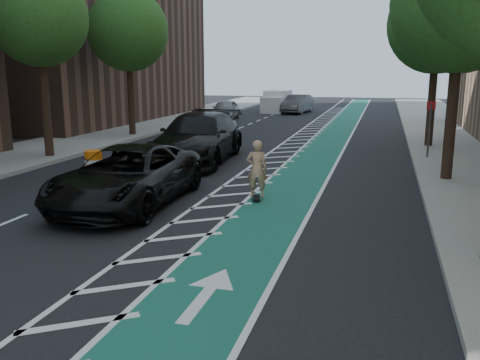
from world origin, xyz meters
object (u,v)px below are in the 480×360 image
(suv_near, at_px, (128,176))
(suv_far, at_px, (198,138))
(barrel_a, at_px, (94,166))
(skateboarder, at_px, (257,169))

(suv_near, height_order, suv_far, suv_far)
(suv_far, distance_m, barrel_a, 4.95)
(skateboarder, relative_size, suv_far, 0.25)
(suv_far, bearing_deg, skateboarder, -59.39)
(skateboarder, bearing_deg, barrel_a, -25.37)
(skateboarder, height_order, suv_far, suv_far)
(skateboarder, distance_m, suv_far, 6.84)
(suv_far, bearing_deg, barrel_a, -120.67)
(suv_near, height_order, barrel_a, suv_near)
(suv_near, bearing_deg, suv_far, 92.31)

